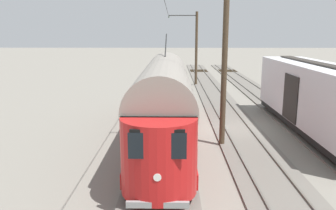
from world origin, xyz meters
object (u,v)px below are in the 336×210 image
Objects in this scene: catenary_pole_mid_near at (223,65)px; catenary_pole_foreground at (196,47)px; switch_stand at (285,91)px; vintage_streetcar at (164,99)px; boxcar_adjacent at (317,96)px.

catenary_pole_foreground is at bearing -90.00° from catenary_pole_mid_near.
catenary_pole_foreground reaches higher than switch_stand.
vintage_streetcar is 2.06× the size of catenary_pole_mid_near.
boxcar_adjacent is at bearing -171.28° from vintage_streetcar.
switch_stand is at bearing -120.25° from catenary_pole_mid_near.
vintage_streetcar is 3.52m from catenary_pole_mid_near.
catenary_pole_mid_near is (5.65, 2.15, 1.94)m from boxcar_adjacent.
vintage_streetcar is 19.79m from catenary_pole_foreground.
catenary_pole_mid_near is 6.35× the size of switch_stand.
boxcar_adjacent is 19.14m from catenary_pole_foreground.
vintage_streetcar is at bearing 48.99° from switch_stand.
catenary_pole_foreground is at bearing -72.73° from boxcar_adjacent.
boxcar_adjacent is 1.67× the size of catenary_pole_foreground.
catenary_pole_mid_near is at bearing 163.83° from vintage_streetcar.
vintage_streetcar is 1.24× the size of boxcar_adjacent.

